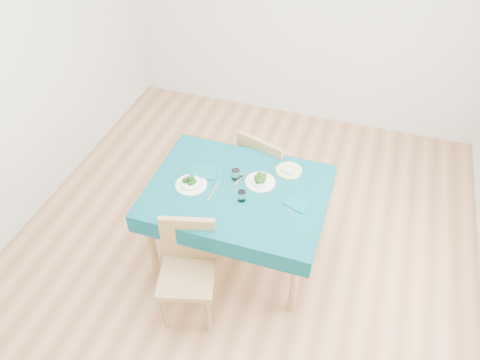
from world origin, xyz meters
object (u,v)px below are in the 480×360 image
(chair_near, at_px, (186,270))
(side_plate, at_px, (289,170))
(bowl_far, at_px, (260,179))
(bowl_near, at_px, (191,182))
(chair_far, at_px, (272,153))
(table, at_px, (238,223))

(chair_near, bearing_deg, side_plate, 48.90)
(bowl_far, distance_m, side_plate, 0.28)
(chair_near, xyz_separation_m, bowl_near, (-0.19, 0.59, 0.29))
(chair_far, bearing_deg, chair_near, 97.82)
(bowl_far, height_order, side_plate, bowl_far)
(table, distance_m, chair_far, 0.76)
(bowl_far, bearing_deg, table, -137.48)
(side_plate, bearing_deg, chair_far, 121.17)
(chair_near, relative_size, side_plate, 4.75)
(chair_near, distance_m, side_plate, 1.14)
(chair_near, distance_m, bowl_near, 0.69)
(chair_near, height_order, side_plate, chair_near)
(table, bearing_deg, bowl_near, -169.68)
(side_plate, bearing_deg, bowl_far, -131.11)
(chair_near, height_order, chair_far, chair_far)
(chair_far, xyz_separation_m, bowl_near, (-0.44, -0.80, 0.22))
(chair_near, xyz_separation_m, chair_far, (0.25, 1.39, 0.07))
(chair_far, relative_size, side_plate, 5.42)
(table, distance_m, bowl_near, 0.55)
(chair_far, bearing_deg, bowl_near, 79.25)
(side_plate, bearing_deg, table, -133.76)
(table, xyz_separation_m, chair_far, (0.08, 0.74, 0.19))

